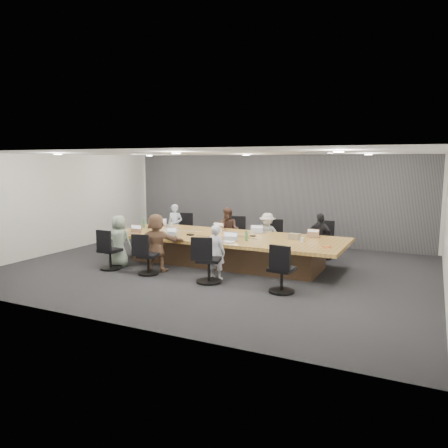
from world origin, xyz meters
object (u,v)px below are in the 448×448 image
at_px(bottle_green_left, 144,223).
at_px(chair_5, 148,259).
at_px(laptop_2, 260,232).
at_px(conference_table, 226,249).
at_px(laptop_4, 133,233).
at_px(stapler, 215,239).
at_px(chair_7, 282,273).
at_px(mug_brown, 138,227).
at_px(laptop_3, 314,236).
at_px(person_5, 156,242).
at_px(person_0, 175,226).
at_px(canvas_bag, 294,237).
at_px(laptop_5, 169,237).
at_px(person_6, 216,252).
at_px(chair_6, 209,264).
at_px(snack_packet, 327,247).
at_px(chair_2, 271,241).
at_px(chair_0, 181,233).
at_px(chair_1, 234,237).
at_px(chair_3, 322,244).
at_px(bottle_clear, 171,226).
at_px(laptop_0, 165,225).
at_px(person_1, 229,230).
at_px(person_4, 119,241).
at_px(bottle_green_right, 246,236).
at_px(person_3, 320,237).
at_px(laptop_6, 227,242).

bearing_deg(bottle_green_left, chair_5, -51.97).
bearing_deg(laptop_2, conference_table, 39.36).
height_order(laptop_4, stapler, stapler).
xyz_separation_m(conference_table, chair_7, (2.05, -1.70, 0.00)).
xyz_separation_m(laptop_2, mug_brown, (-3.28, -0.88, 0.04)).
bearing_deg(laptop_3, laptop_2, 0.86).
height_order(chair_7, person_5, person_5).
relative_size(person_0, canvas_bag, 4.89).
height_order(laptop_5, person_6, person_6).
relative_size(chair_5, person_0, 0.57).
relative_size(chair_6, snack_packet, 5.24).
bearing_deg(person_5, conference_table, -145.69).
bearing_deg(chair_6, chair_2, 70.13).
height_order(chair_0, laptop_4, chair_0).
xyz_separation_m(chair_2, person_6, (-0.22, -3.05, 0.24)).
distance_m(chair_5, snack_packet, 4.05).
relative_size(chair_0, snack_packet, 4.88).
bearing_deg(chair_1, chair_3, 163.32).
bearing_deg(bottle_clear, chair_7, -26.28).
relative_size(chair_0, person_5, 0.57).
bearing_deg(person_0, conference_table, -37.47).
distance_m(chair_1, person_6, 3.21).
bearing_deg(laptop_2, person_6, 71.63).
relative_size(laptop_0, person_1, 0.28).
bearing_deg(conference_table, person_5, -131.15).
xyz_separation_m(chair_1, chair_3, (2.62, 0.00, 0.02)).
xyz_separation_m(chair_5, person_4, (-1.11, 0.35, 0.27)).
height_order(person_1, bottle_green_right, person_1).
bearing_deg(laptop_3, bottle_green_right, 44.14).
bearing_deg(bottle_green_right, canvas_bag, 34.32).
bearing_deg(person_4, person_1, -133.77).
xyz_separation_m(person_5, canvas_bag, (2.91, 1.58, 0.12)).
height_order(chair_0, person_3, person_3).
distance_m(chair_5, laptop_6, 1.86).
bearing_deg(chair_6, person_0, 115.98).
height_order(laptop_2, mug_brown, mug_brown).
bearing_deg(laptop_5, bottle_green_left, 152.60).
distance_m(laptop_6, bottle_clear, 2.36).
height_order(person_3, canvas_bag, person_3).
bearing_deg(stapler, person_4, -150.07).
bearing_deg(laptop_2, laptop_6, 69.67).
bearing_deg(chair_1, laptop_5, 59.27).
bearing_deg(person_3, laptop_4, -141.03).
height_order(chair_2, person_1, person_1).
relative_size(chair_5, person_4, 0.58).
relative_size(person_1, person_5, 0.93).
height_order(chair_6, person_3, person_3).
xyz_separation_m(person_3, laptop_3, (0.00, -0.55, 0.11)).
relative_size(conference_table, person_1, 4.64).
distance_m(laptop_2, person_3, 1.55).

